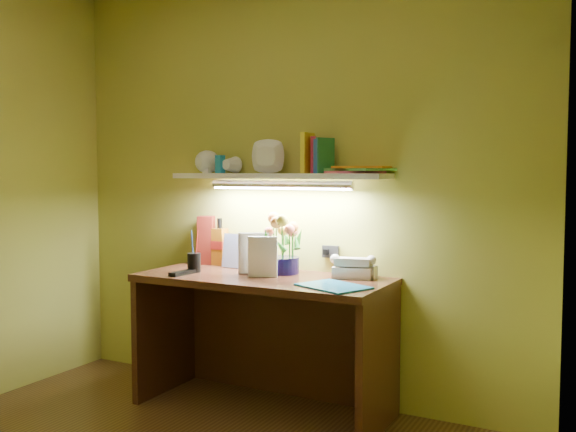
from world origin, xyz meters
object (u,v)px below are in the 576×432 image
object	(u,v)px
desk	(263,343)
flower_bouquet	(283,245)
desk_clock	(370,272)
telephone	(353,266)
whisky_bottle	(220,242)

from	to	relation	value
desk	flower_bouquet	distance (m)	0.56
flower_bouquet	desk_clock	bearing A→B (deg)	6.11
desk	flower_bouquet	xyz separation A→B (m)	(0.05, 0.14, 0.54)
desk	telephone	bearing A→B (deg)	22.06
flower_bouquet	telephone	size ratio (longest dim) A/B	1.57
telephone	desk_clock	world-z (taller)	telephone
whisky_bottle	flower_bouquet	bearing A→B (deg)	-12.59
desk_clock	whisky_bottle	xyz separation A→B (m)	(-1.01, 0.06, 0.11)
telephone	desk	bearing A→B (deg)	-171.83
desk	telephone	size ratio (longest dim) A/B	6.72
telephone	flower_bouquet	bearing A→B (deg)	172.62
telephone	desk_clock	distance (m)	0.10
desk	whisky_bottle	size ratio (longest dim) A/B	4.86
whisky_bottle	desk	bearing A→B (deg)	-29.15
telephone	whisky_bottle	distance (m)	0.92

